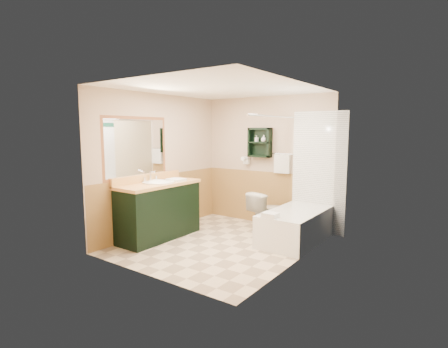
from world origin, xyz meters
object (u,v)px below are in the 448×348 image
vanity_book (158,174)px  soap_bottle_a (257,140)px  bathtub (296,226)px  vanity (159,210)px  hair_dryer (247,160)px  wall_shelf (260,143)px  soap_bottle_b (264,139)px  toilet (267,212)px

vanity_book → soap_bottle_a: 1.95m
bathtub → vanity_book: size_ratio=6.85×
vanity → soap_bottle_a: (0.83, 1.74, 1.13)m
hair_dryer → soap_bottle_a: 0.46m
wall_shelf → bathtub: 1.75m
wall_shelf → soap_bottle_b: (0.09, -0.01, 0.06)m
bathtub → toilet: (-0.67, 0.24, 0.09)m
hair_dryer → vanity_book: size_ratio=1.10×
hair_dryer → bathtub: (1.33, -0.60, -0.95)m
vanity_book → soap_bottle_a: (1.00, 1.58, 0.55)m
vanity_book → soap_bottle_b: size_ratio=1.75×
toilet → soap_bottle_a: bearing=-23.6°
vanity → soap_bottle_b: bearing=60.6°
vanity → bathtub: bearing=31.4°
toilet → vanity: bearing=63.2°
vanity_book → soap_bottle_b: soap_bottle_b is taller
hair_dryer → soap_bottle_b: soap_bottle_b is taller
wall_shelf → vanity: bearing=-117.1°
toilet → soap_bottle_b: bearing=-36.2°
wall_shelf → soap_bottle_a: size_ratio=4.76×
vanity → bathtub: (1.92, 1.17, -0.21)m
soap_bottle_b → vanity_book: bearing=-126.1°
vanity_book → vanity: bearing=-37.1°
hair_dryer → toilet: bearing=-28.9°
bathtub → vanity_book: bearing=-154.2°
wall_shelf → vanity: size_ratio=0.38×
vanity_book → soap_bottle_a: bearing=65.6°
vanity_book → soap_bottle_b: 2.03m
toilet → soap_bottle_b: (-0.27, 0.33, 1.27)m
hair_dryer → vanity_book: hair_dryer is taller
hair_dryer → soap_bottle_a: bearing=-7.2°
bathtub → vanity_book: 2.45m
soap_bottle_b → soap_bottle_a: bearing=180.0°
vanity → bathtub: vanity is taller
bathtub → soap_bottle_a: (-1.09, 0.57, 1.34)m
vanity_book → bathtub: bearing=33.7°
bathtub → toilet: toilet is taller
wall_shelf → vanity: wall_shelf is taller
wall_shelf → soap_bottle_b: 0.11m
wall_shelf → soap_bottle_b: bearing=-3.3°
wall_shelf → toilet: 1.30m
hair_dryer → soap_bottle_a: (0.24, -0.03, 0.39)m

